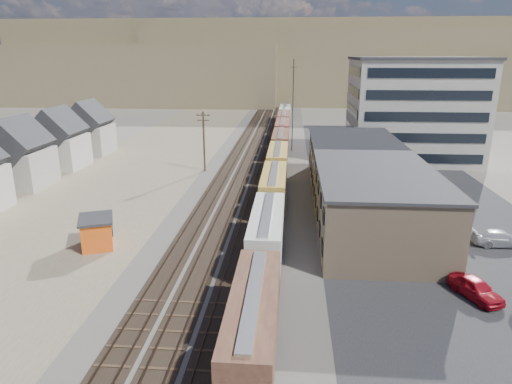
# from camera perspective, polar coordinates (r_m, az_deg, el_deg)

# --- Properties ---
(ground) EXTENTS (300.00, 300.00, 0.00)m
(ground) POSITION_cam_1_polar(r_m,az_deg,el_deg) (37.21, -5.50, -13.84)
(ground) COLOR #6B6356
(ground) RESTS_ON ground
(ballast_bed) EXTENTS (18.00, 200.00, 0.06)m
(ballast_bed) POSITION_cam_1_polar(r_m,az_deg,el_deg) (83.83, 0.35, 3.84)
(ballast_bed) COLOR #4C4742
(ballast_bed) RESTS_ON ground
(dirt_yard) EXTENTS (24.00, 180.00, 0.03)m
(dirt_yard) POSITION_cam_1_polar(r_m,az_deg,el_deg) (78.35, -14.97, 2.31)
(dirt_yard) COLOR #6F664C
(dirt_yard) RESTS_ON ground
(asphalt_lot) EXTENTS (26.00, 120.00, 0.04)m
(asphalt_lot) POSITION_cam_1_polar(r_m,az_deg,el_deg) (70.93, 17.43, 0.61)
(asphalt_lot) COLOR #232326
(asphalt_lot) RESTS_ON ground
(rail_tracks) EXTENTS (11.40, 200.00, 0.24)m
(rail_tracks) POSITION_cam_1_polar(r_m,az_deg,el_deg) (83.86, -0.03, 3.90)
(rail_tracks) COLOR black
(rail_tracks) RESTS_ON ground
(freight_train) EXTENTS (3.00, 119.74, 4.46)m
(freight_train) POSITION_cam_1_polar(r_m,az_deg,el_deg) (80.13, 2.91, 5.23)
(freight_train) COLOR black
(freight_train) RESTS_ON ground
(warehouse) EXTENTS (12.40, 40.40, 7.25)m
(warehouse) POSITION_cam_1_polar(r_m,az_deg,el_deg) (59.18, 13.15, 1.45)
(warehouse) COLOR tan
(warehouse) RESTS_ON ground
(office_tower) EXTENTS (22.60, 18.60, 18.45)m
(office_tower) POSITION_cam_1_polar(r_m,az_deg,el_deg) (89.68, 19.00, 9.78)
(office_tower) COLOR #9E998E
(office_tower) RESTS_ON ground
(utility_pole_north) EXTENTS (2.20, 0.32, 10.00)m
(utility_pole_north) POSITION_cam_1_polar(r_m,az_deg,el_deg) (76.10, -6.53, 6.44)
(utility_pole_north) COLOR #382619
(utility_pole_north) RESTS_ON ground
(radio_mast) EXTENTS (1.20, 0.16, 18.00)m
(radio_mast) POSITION_cam_1_polar(r_m,az_deg,el_deg) (91.98, 4.62, 10.70)
(radio_mast) COLOR black
(radio_mast) RESTS_ON ground
(hills_north) EXTENTS (265.00, 80.00, 32.00)m
(hills_north) POSITION_cam_1_polar(r_m,az_deg,el_deg) (199.51, 2.99, 15.48)
(hills_north) COLOR brown
(hills_north) RESTS_ON ground
(maintenance_shed) EXTENTS (4.67, 5.21, 3.14)m
(maintenance_shed) POSITION_cam_1_polar(r_m,az_deg,el_deg) (49.34, -19.27, -4.71)
(maintenance_shed) COLOR orange
(maintenance_shed) RESTS_ON ground
(parked_car_red) EXTENTS (3.74, 5.25, 1.66)m
(parked_car_red) POSITION_cam_1_polar(r_m,az_deg,el_deg) (41.52, 25.78, -10.83)
(parked_car_red) COLOR #A30F1B
(parked_car_red) RESTS_ON ground
(parked_car_silver) EXTENTS (5.58, 2.31, 1.61)m
(parked_car_silver) POSITION_cam_1_polar(r_m,az_deg,el_deg) (53.27, 28.22, -5.15)
(parked_car_silver) COLOR #ADB0B5
(parked_car_silver) RESTS_ON ground
(parked_car_blue) EXTENTS (5.03, 6.48, 1.64)m
(parked_car_blue) POSITION_cam_1_polar(r_m,az_deg,el_deg) (75.24, 19.09, 1.99)
(parked_car_blue) COLOR navy
(parked_car_blue) RESTS_ON ground
(parked_car_far) EXTENTS (2.73, 4.83, 1.55)m
(parked_car_far) POSITION_cam_1_polar(r_m,az_deg,el_deg) (90.07, 20.27, 4.19)
(parked_car_far) COLOR silver
(parked_car_far) RESTS_ON ground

